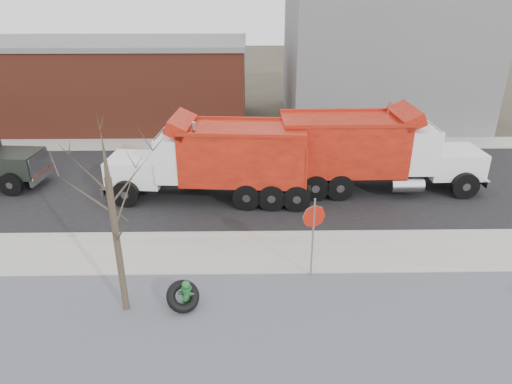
{
  "coord_description": "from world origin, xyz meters",
  "views": [
    {
      "loc": [
        0.28,
        -13.01,
        8.3
      ],
      "look_at": [
        0.53,
        2.25,
        1.4
      ],
      "focal_mm": 32.0,
      "sensor_mm": 36.0,
      "label": 1
    }
  ],
  "objects_px": {
    "stop_sign": "(314,225)",
    "dump_truck_red_b": "(217,158)",
    "dump_truck_red_a": "(369,149)",
    "truck_tire": "(183,296)",
    "fire_hydrant": "(187,295)"
  },
  "relations": [
    {
      "from": "dump_truck_red_a",
      "to": "dump_truck_red_b",
      "type": "relative_size",
      "value": 1.08
    },
    {
      "from": "dump_truck_red_a",
      "to": "dump_truck_red_b",
      "type": "height_order",
      "value": "dump_truck_red_a"
    },
    {
      "from": "truck_tire",
      "to": "dump_truck_red_b",
      "type": "height_order",
      "value": "dump_truck_red_b"
    },
    {
      "from": "dump_truck_red_b",
      "to": "stop_sign",
      "type": "bearing_deg",
      "value": 123.12
    },
    {
      "from": "stop_sign",
      "to": "dump_truck_red_b",
      "type": "distance_m",
      "value": 6.7
    },
    {
      "from": "dump_truck_red_a",
      "to": "dump_truck_red_b",
      "type": "xyz_separation_m",
      "value": [
        -6.51,
        -0.82,
        -0.06
      ]
    },
    {
      "from": "truck_tire",
      "to": "dump_truck_red_a",
      "type": "height_order",
      "value": "dump_truck_red_a"
    },
    {
      "from": "dump_truck_red_a",
      "to": "stop_sign",
      "type": "bearing_deg",
      "value": -117.11
    },
    {
      "from": "stop_sign",
      "to": "dump_truck_red_b",
      "type": "bearing_deg",
      "value": 124.92
    },
    {
      "from": "fire_hydrant",
      "to": "dump_truck_red_b",
      "type": "relative_size",
      "value": 0.1
    },
    {
      "from": "fire_hydrant",
      "to": "stop_sign",
      "type": "height_order",
      "value": "stop_sign"
    },
    {
      "from": "dump_truck_red_a",
      "to": "dump_truck_red_b",
      "type": "distance_m",
      "value": 6.57
    },
    {
      "from": "truck_tire",
      "to": "dump_truck_red_b",
      "type": "distance_m",
      "value": 7.53
    },
    {
      "from": "stop_sign",
      "to": "dump_truck_red_a",
      "type": "distance_m",
      "value": 7.47
    },
    {
      "from": "fire_hydrant",
      "to": "dump_truck_red_b",
      "type": "distance_m",
      "value": 7.43
    }
  ]
}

